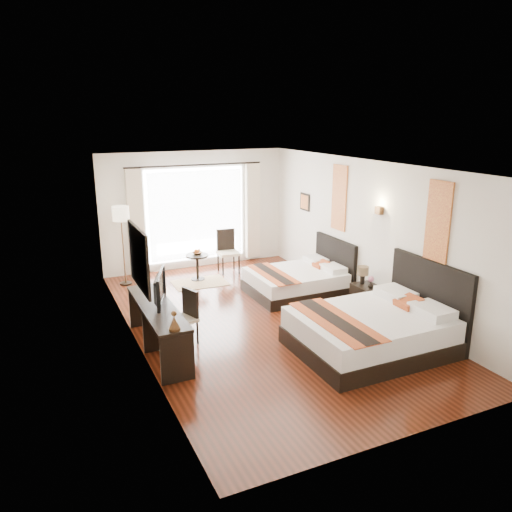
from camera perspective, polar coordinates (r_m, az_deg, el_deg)
name	(u,v)px	position (r m, az deg, el deg)	size (l,w,h in m)	color
floor	(263,321)	(9.12, 0.76, -7.46)	(4.50, 7.50, 0.01)	#351409
ceiling	(263,166)	(8.41, 0.83, 10.29)	(4.50, 7.50, 0.02)	white
wall_headboard	(368,234)	(9.81, 12.72, 2.48)	(0.01, 7.50, 2.80)	silver
wall_desk	(133,262)	(7.99, -13.90, -0.65)	(0.01, 7.50, 2.80)	silver
wall_window	(196,210)	(12.07, -6.93, 5.21)	(4.50, 0.01, 2.80)	silver
wall_entry	(412,326)	(5.70, 17.41, -7.69)	(4.50, 0.01, 2.80)	silver
window_glass	(196,214)	(12.07, -6.89, 4.73)	(2.40, 0.02, 2.20)	white
sheer_curtain	(197,215)	(12.02, -6.80, 4.68)	(2.30, 0.02, 2.10)	white
drape_left	(136,221)	(11.63, -13.55, 3.88)	(0.35, 0.14, 2.35)	beige
drape_right	(253,211)	(12.50, -0.39, 5.13)	(0.35, 0.14, 2.35)	beige
art_panel_near	(438,223)	(8.40, 20.07, 3.52)	(0.03, 0.50, 1.35)	maroon
art_panel_far	(339,198)	(10.50, 9.49, 6.57)	(0.03, 0.50, 1.35)	maroon
wall_sconce	(379,210)	(9.41, 13.90, 5.08)	(0.10, 0.14, 0.14)	#4E331C
mirror_frame	(139,258)	(7.61, -13.26, -0.24)	(0.04, 1.25, 0.95)	black
mirror_glass	(140,258)	(7.62, -13.08, -0.22)	(0.01, 1.12, 0.82)	white
bed_near	(375,329)	(8.18, 13.42, -8.12)	(2.36, 1.84, 1.33)	black
bed_far	(299,280)	(10.44, 4.99, -2.76)	(1.94, 1.51, 1.09)	black
nightstand	(366,298)	(9.75, 12.46, -4.68)	(0.42, 0.52, 0.50)	black
table_lamp	(363,272)	(9.66, 12.11, -1.80)	(0.22, 0.22, 0.34)	black
vase	(371,285)	(9.52, 12.97, -3.22)	(0.11, 0.11, 0.12)	black
console_desk	(158,328)	(8.05, -11.12, -8.09)	(0.50, 2.20, 0.76)	black
television	(156,288)	(7.93, -11.41, -3.62)	(0.87, 0.11, 0.50)	black
bronze_figurine	(174,322)	(6.96, -9.32, -7.42)	(0.17, 0.17, 0.25)	#4E331C
desk_chair	(183,328)	(8.26, -8.34, -8.12)	(0.53, 0.53, 0.90)	#C1B994
floor_lamp	(121,219)	(11.02, -15.17, 4.14)	(0.35, 0.35, 1.74)	black
side_table	(197,267)	(11.30, -6.71, -1.30)	(0.51, 0.51, 0.59)	black
fruit_bowl	(197,253)	(11.25, -6.71, 0.32)	(0.22, 0.22, 0.05)	#463119
window_chair	(228,259)	(11.81, -3.20, -0.39)	(0.50, 0.50, 1.01)	#C1B994
jute_rug	(200,283)	(11.17, -6.42, -3.05)	(1.18, 0.80, 0.01)	tan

